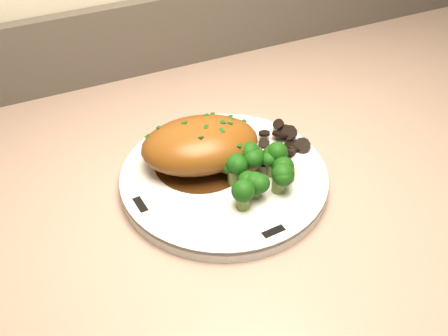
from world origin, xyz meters
name	(u,v)px	position (x,y,z in m)	size (l,w,h in m)	color
counter	(439,284)	(0.03, 1.67, 0.44)	(2.01, 0.66, 0.99)	brown
plate	(224,179)	(-0.44, 1.69, 0.88)	(0.26, 0.26, 0.02)	silver
rim_accent_0	(298,146)	(-0.33, 1.70, 0.89)	(0.03, 0.01, 0.00)	black
rim_accent_1	(184,127)	(-0.45, 1.80, 0.89)	(0.03, 0.01, 0.00)	black
rim_accent_2	(140,205)	(-0.55, 1.68, 0.89)	(0.03, 0.01, 0.00)	black
rim_accent_3	(274,232)	(-0.43, 1.57, 0.89)	(0.03, 0.01, 0.00)	black
gravy_pool	(201,162)	(-0.46, 1.72, 0.89)	(0.12, 0.12, 0.00)	black
chicken_breast	(204,146)	(-0.45, 1.71, 0.91)	(0.16, 0.12, 0.06)	brown
mushroom_pile	(268,147)	(-0.37, 1.71, 0.89)	(0.09, 0.07, 0.02)	black
broccoli_florets	(261,173)	(-0.41, 1.65, 0.91)	(0.10, 0.07, 0.04)	olive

